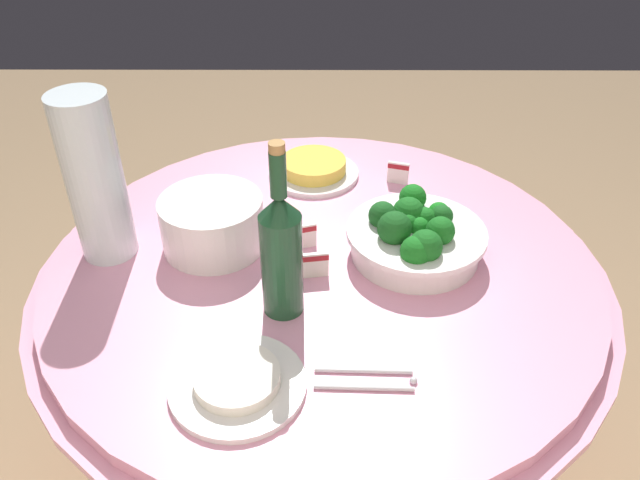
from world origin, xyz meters
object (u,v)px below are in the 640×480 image
food_plate_rice (235,382)px  broccoli_bowl (413,236)px  serving_tongs (366,379)px  label_placard_mid (313,263)px  wine_bottle (279,251)px  plate_stack (210,223)px  label_placard_rear (396,172)px  decorative_fruit_vase (95,188)px  label_placard_front (302,235)px  food_plate_fried_egg (312,169)px

food_plate_rice → broccoli_bowl: bearing=-132.2°
serving_tongs → label_placard_mid: bearing=-72.1°
food_plate_rice → wine_bottle: bearing=-108.5°
plate_stack → label_placard_mid: 0.24m
label_placard_mid → label_placard_rear: size_ratio=1.00×
plate_stack → food_plate_rice: bearing=103.2°
wine_bottle → decorative_fruit_vase: size_ratio=0.99×
decorative_fruit_vase → label_placard_front: (-0.40, -0.01, -0.12)m
broccoli_bowl → food_plate_fried_egg: broccoli_bowl is taller
serving_tongs → decorative_fruit_vase: bearing=-34.6°
decorative_fruit_vase → serving_tongs: size_ratio=2.04×
plate_stack → label_placard_rear: plate_stack is taller
food_plate_fried_egg → food_plate_rice: bearing=80.6°
wine_bottle → label_placard_rear: size_ratio=6.11×
plate_stack → label_placard_rear: (-0.40, -0.25, -0.02)m
serving_tongs → food_plate_fried_egg: 0.67m
wine_bottle → food_plate_rice: (0.06, 0.19, -0.12)m
food_plate_fried_egg → broccoli_bowl: bearing=122.7°
label_placard_rear → decorative_fruit_vase: bearing=24.1°
broccoli_bowl → plate_stack: 0.41m
label_placard_front → label_placard_mid: size_ratio=1.00×
broccoli_bowl → serving_tongs: (0.11, 0.34, -0.04)m
plate_stack → food_plate_rice: size_ratio=0.95×
food_plate_fried_egg → label_placard_mid: (-0.01, 0.39, 0.01)m
broccoli_bowl → serving_tongs: size_ratio=1.68×
label_placard_mid → label_placard_rear: 0.41m
broccoli_bowl → food_plate_fried_egg: size_ratio=1.27×
serving_tongs → food_plate_fried_egg: bearing=-81.7°
wine_bottle → food_plate_rice: wine_bottle is taller
decorative_fruit_vase → serving_tongs: bearing=145.4°
broccoli_bowl → label_placard_front: bearing=-6.6°
serving_tongs → wine_bottle: bearing=-50.6°
label_placard_mid → label_placard_rear: (-0.19, -0.36, 0.00)m
wine_bottle → label_placard_front: size_ratio=6.11×
plate_stack → serving_tongs: 0.48m
plate_stack → label_placard_mid: (-0.21, 0.10, -0.02)m
label_placard_mid → label_placard_rear: bearing=-118.4°
wine_bottle → food_plate_fried_egg: bearing=-95.7°
food_plate_fried_egg → label_placard_mid: label_placard_mid is taller
decorative_fruit_vase → food_plate_rice: decorative_fruit_vase is taller
wine_bottle → serving_tongs: (-0.14, 0.18, -0.12)m
food_plate_fried_egg → label_placard_mid: 0.39m
broccoli_bowl → plate_stack: broccoli_bowl is taller
broccoli_bowl → decorative_fruit_vase: (0.62, -0.01, 0.10)m
food_plate_fried_egg → label_placard_rear: size_ratio=4.00×
serving_tongs → food_plate_fried_egg: food_plate_fried_egg is taller
broccoli_bowl → wine_bottle: bearing=32.4°
label_placard_front → food_plate_rice: bearing=75.6°
plate_stack → wine_bottle: size_ratio=0.62×
serving_tongs → label_placard_rear: 0.64m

